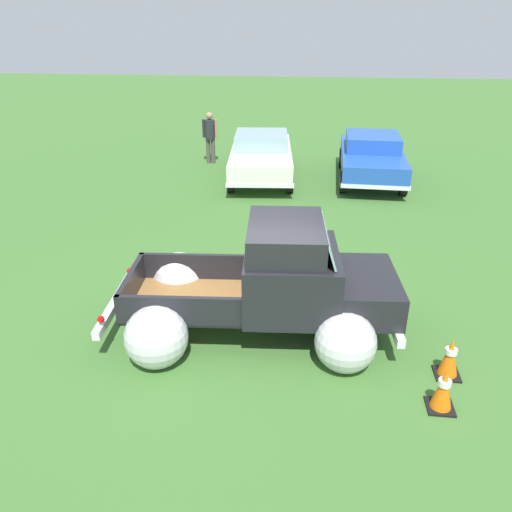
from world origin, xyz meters
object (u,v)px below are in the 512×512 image
(vintage_pickup_truck, at_px, (274,290))
(lane_cone_0, at_px, (443,389))
(spectator_0, at_px, (210,134))
(show_car_0, at_px, (261,154))
(lane_cone_1, at_px, (450,357))
(show_car_1, at_px, (372,156))

(vintage_pickup_truck, height_order, lane_cone_0, vintage_pickup_truck)
(lane_cone_0, bearing_deg, spectator_0, 114.74)
(vintage_pickup_truck, xyz_separation_m, show_car_0, (-1.13, 8.64, 0.03))
(lane_cone_1, bearing_deg, lane_cone_0, -109.04)
(vintage_pickup_truck, relative_size, show_car_0, 1.04)
(lane_cone_1, bearing_deg, vintage_pickup_truck, 161.54)
(show_car_0, distance_m, show_car_1, 3.50)
(show_car_0, xyz_separation_m, spectator_0, (-2.00, 1.69, 0.24))
(show_car_1, bearing_deg, lane_cone_0, 1.71)
(vintage_pickup_truck, height_order, show_car_1, vintage_pickup_truck)
(vintage_pickup_truck, xyz_separation_m, show_car_1, (2.37, 8.88, 0.03))
(lane_cone_1, bearing_deg, spectator_0, 117.11)
(show_car_1, bearing_deg, vintage_pickup_truck, -13.23)
(vintage_pickup_truck, height_order, spectator_0, vintage_pickup_truck)
(spectator_0, xyz_separation_m, lane_cone_0, (5.49, -11.91, -0.71))
(lane_cone_0, bearing_deg, vintage_pickup_truck, 146.23)
(vintage_pickup_truck, distance_m, show_car_0, 8.71)
(vintage_pickup_truck, distance_m, lane_cone_1, 2.79)
(show_car_1, distance_m, spectator_0, 5.68)
(vintage_pickup_truck, bearing_deg, lane_cone_0, -37.84)
(lane_cone_0, bearing_deg, lane_cone_1, 70.96)
(show_car_0, bearing_deg, lane_cone_0, 13.85)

